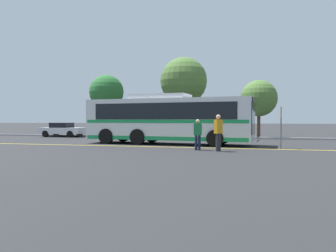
{
  "coord_description": "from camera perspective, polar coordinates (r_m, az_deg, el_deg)",
  "views": [
    {
      "loc": [
        3.76,
        -20.91,
        1.61
      ],
      "look_at": [
        -1.4,
        -0.33,
        1.18
      ],
      "focal_mm": 35.0,
      "sensor_mm": 36.0,
      "label": 1
    }
  ],
  "objects": [
    {
      "name": "parked_car_1",
      "position": [
        28.52,
        -8.06,
        -0.73
      ],
      "size": [
        4.01,
        1.97,
        1.29
      ],
      "rotation": [
        0.0,
        0.0,
        1.56
      ],
      "color": "black",
      "rests_on": "ground_plane"
    },
    {
      "name": "pedestrian_0",
      "position": [
        17.12,
        5.2,
        -1.17
      ],
      "size": [
        0.44,
        0.26,
        1.61
      ],
      "rotation": [
        0.0,
        0.0,
        3.25
      ],
      "color": "#191E38",
      "rests_on": "ground_plane"
    },
    {
      "name": "tree_1",
      "position": [
        35.42,
        -10.65,
        5.82
      ],
      "size": [
        3.62,
        3.62,
        6.32
      ],
      "color": "#513823",
      "rests_on": "ground_plane"
    },
    {
      "name": "transit_bus",
      "position": [
        21.22,
        -0.03,
        1.32
      ],
      "size": [
        11.2,
        3.52,
        3.23
      ],
      "rotation": [
        0.0,
        0.0,
        -1.66
      ],
      "color": "silver",
      "rests_on": "ground_plane"
    },
    {
      "name": "tree_0",
      "position": [
        29.46,
        15.54,
        4.66
      ],
      "size": [
        3.15,
        3.15,
        5.01
      ],
      "color": "#513823",
      "rests_on": "ground_plane"
    },
    {
      "name": "curb_strip",
      "position": [
        28.21,
        3.51,
        -1.96
      ],
      "size": [
        38.73,
        0.36,
        0.15
      ],
      "primitive_type": "cube",
      "color": "#99999E",
      "rests_on": "ground_plane"
    },
    {
      "name": "ground_plane",
      "position": [
        21.31,
        3.87,
        -3.17
      ],
      "size": [
        220.0,
        220.0,
        0.0
      ],
      "primitive_type": "plane",
      "color": "#262628"
    },
    {
      "name": "tree_2",
      "position": [
        31.38,
        2.74,
        7.84
      ],
      "size": [
        4.44,
        4.44,
        7.49
      ],
      "color": "#513823",
      "rests_on": "ground_plane"
    },
    {
      "name": "bus_stop_sign",
      "position": [
        19.05,
        19.08,
        0.63
      ],
      "size": [
        0.07,
        0.4,
        2.29
      ],
      "rotation": [
        0.0,
        0.0,
        -1.66
      ],
      "color": "#59595E",
      "rests_on": "ground_plane"
    },
    {
      "name": "parked_car_0",
      "position": [
        31.63,
        -17.89,
        -0.59
      ],
      "size": [
        4.03,
        1.83,
        1.3
      ],
      "rotation": [
        0.0,
        0.0,
        -1.57
      ],
      "color": "silver",
      "rests_on": "ground_plane"
    },
    {
      "name": "lane_strip_0",
      "position": [
        19.16,
        -1.6,
        -3.64
      ],
      "size": [
        30.73,
        0.2,
        0.01
      ],
      "primitive_type": "cube",
      "rotation": [
        0.0,
        0.0,
        1.57
      ],
      "color": "gold",
      "rests_on": "ground_plane"
    },
    {
      "name": "pedestrian_1",
      "position": [
        16.66,
        8.75,
        -0.72
      ],
      "size": [
        0.43,
        0.47,
        1.85
      ],
      "rotation": [
        0.0,
        0.0,
        4.08
      ],
      "color": "#2D2D33",
      "rests_on": "ground_plane"
    }
  ]
}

